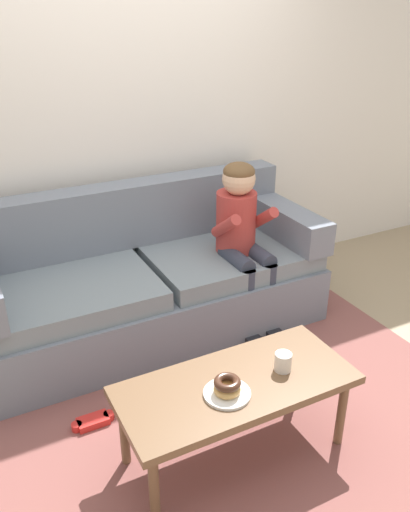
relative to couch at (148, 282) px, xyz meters
name	(u,v)px	position (x,y,z in m)	size (l,w,h in m)	color
ground	(230,393)	(0.14, -0.85, -0.34)	(10.00, 10.00, 0.00)	#9E896B
wall_back	(129,101)	(0.14, 0.55, 1.06)	(8.00, 0.10, 2.80)	silver
area_rug	(253,421)	(0.14, -1.10, -0.33)	(2.53, 1.82, 0.01)	brown
couch	(148,282)	(0.00, 0.00, 0.00)	(2.22, 0.90, 0.92)	slate
coffee_table	(236,390)	(-0.06, -1.24, 0.05)	(1.10, 0.48, 0.44)	brown
person_child	(242,230)	(0.58, -0.21, 0.33)	(0.34, 0.58, 1.10)	#AD3833
plate	(227,394)	(-0.14, -1.29, 0.11)	(0.21, 0.21, 0.01)	white
donut	(227,389)	(-0.14, -1.29, 0.13)	(0.12, 0.12, 0.04)	tan
donut_second	(227,382)	(-0.14, -1.29, 0.17)	(0.12, 0.12, 0.04)	#422619
mug	(283,362)	(0.18, -1.26, 0.14)	(0.08, 0.08, 0.09)	silver
toy_controller	(93,422)	(-0.61, -0.74, -0.31)	(0.23, 0.09, 0.05)	red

